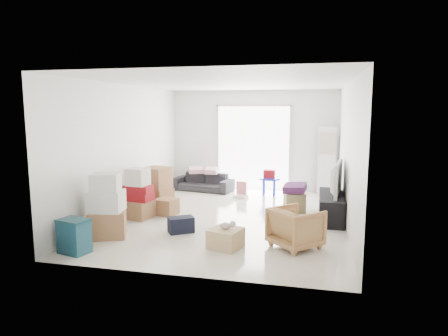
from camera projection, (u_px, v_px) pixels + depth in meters
room_shell at (230, 152)px, 7.97m from camera, size 4.98×6.48×3.18m
sliding_door at (253, 145)px, 10.86m from camera, size 2.10×0.04×2.33m
ac_tower at (327, 161)px, 10.17m from camera, size 0.45×0.30×1.75m
tv_console at (331, 207)px, 7.99m from camera, size 0.46×1.52×0.51m
television at (332, 191)px, 7.94m from camera, size 0.81×1.23×0.15m
sofa at (203, 179)px, 10.82m from camera, size 1.68×0.77×0.64m
pillow_left at (196, 165)px, 10.81m from camera, size 0.44×0.40×0.11m
pillow_right at (212, 165)px, 10.69m from camera, size 0.40×0.33×0.13m
armchair at (296, 226)px, 6.33m from camera, size 0.94×0.94×0.71m
storage_bins at (74, 236)px, 6.10m from camera, size 0.52×0.42×0.53m
box_stack_a at (107, 209)px, 6.83m from camera, size 0.76×0.70×1.12m
box_stack_b at (138, 197)px, 8.06m from camera, size 0.59×0.59×1.02m
box_stack_c at (157, 188)px, 8.90m from camera, size 0.75×0.68×0.92m
loose_box at (167, 207)px, 8.36m from camera, size 0.48×0.48×0.34m
duffel_bag at (181, 225)px, 7.14m from camera, size 0.52×0.47×0.28m
ottoman at (294, 202)px, 8.59m from camera, size 0.51×0.51×0.41m
blanket at (295, 190)px, 8.55m from camera, size 0.50×0.50×0.14m
kids_table at (269, 177)px, 10.16m from camera, size 0.54×0.54×0.66m
toy_walker at (241, 193)px, 9.98m from camera, size 0.36×0.34×0.40m
wood_crate at (226, 238)px, 6.33m from camera, size 0.58×0.58×0.31m
plush_bunny at (227, 225)px, 6.30m from camera, size 0.26×0.15×0.13m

